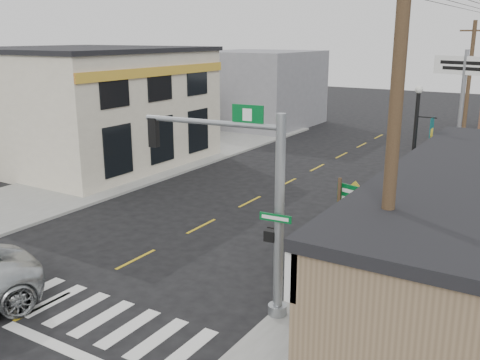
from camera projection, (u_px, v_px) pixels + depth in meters
The scene contains 18 objects.
ground at pixel (43, 306), 15.73m from camera, with size 140.00×140.00×0.00m, color black.
sidewalk_right at pixel (451, 229), 21.86m from camera, with size 6.00×38.00×0.13m, color gray.
sidewalk_left at pixel (125, 172), 30.95m from camera, with size 6.00×38.00×0.13m, color gray.
center_line at pixel (201, 226), 22.31m from camera, with size 0.12×56.00×0.01m, color gold.
crosswalk at pixel (54, 301), 16.06m from camera, with size 11.00×2.20×0.01m, color silver.
left_building at pixel (85, 108), 32.92m from camera, with size 12.00×12.00×6.80m, color beige.
bldg_distant_left at pixel (258, 88), 46.76m from camera, with size 9.00×10.00×6.40m, color gray.
traffic_signal_pole at pixel (257, 192), 14.47m from camera, with size 4.61×0.37×5.84m.
guide_sign at pixel (356, 209), 18.33m from camera, with size 1.61×0.14×2.82m.
fire_hydrant at pixel (347, 282), 16.20m from camera, with size 0.19×0.19×0.62m.
ped_crossing_sign at pixel (354, 202), 19.20m from camera, with size 1.00×0.07×2.58m.
lamp_post at pixel (415, 149), 20.54m from camera, with size 0.75×0.59×5.77m.
dance_center_sign at pixel (463, 87), 25.47m from camera, with size 3.27×0.20×6.94m.
bare_tree at pixel (430, 188), 14.65m from camera, with size 2.25×2.25×4.50m.
shrub_front at pixel (428, 325), 13.67m from camera, with size 1.13×1.13×0.85m, color #133217.
shrub_back at pixel (391, 279), 16.27m from camera, with size 1.10×1.10×0.83m, color #193115.
utility_pole_near at pixel (392, 151), 10.81m from camera, with size 1.80×0.27×10.36m.
utility_pole_far at pixel (467, 97), 29.49m from camera, with size 1.46×0.22×8.37m.
Camera 1 is at (12.37, -9.07, 7.72)m, focal length 40.00 mm.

